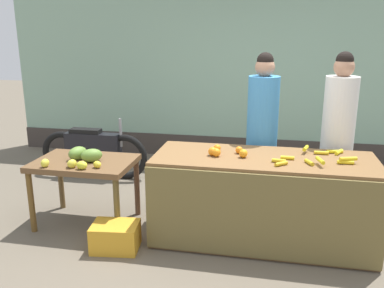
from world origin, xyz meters
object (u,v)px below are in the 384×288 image
(parked_motorcycle, at_px, (93,150))
(produce_sack, at_px, (169,183))
(vendor_woman_blue_shirt, at_px, (262,135))
(produce_crate, at_px, (115,237))
(vendor_woman_white_shirt, at_px, (337,139))

(parked_motorcycle, xyz_separation_m, produce_sack, (1.33, -0.80, -0.11))
(vendor_woman_blue_shirt, distance_m, produce_sack, 1.23)
(parked_motorcycle, relative_size, produce_sack, 2.75)
(parked_motorcycle, distance_m, produce_crate, 2.18)
(vendor_woman_blue_shirt, distance_m, produce_crate, 1.91)
(parked_motorcycle, bearing_deg, vendor_woman_white_shirt, -13.71)
(vendor_woman_white_shirt, height_order, parked_motorcycle, vendor_woman_white_shirt)
(vendor_woman_blue_shirt, relative_size, vendor_woman_white_shirt, 0.99)
(vendor_woman_blue_shirt, bearing_deg, vendor_woman_white_shirt, -2.01)
(produce_sack, bearing_deg, produce_crate, -103.39)
(vendor_woman_blue_shirt, distance_m, vendor_woman_white_shirt, 0.80)
(produce_crate, height_order, produce_sack, produce_sack)
(vendor_woman_blue_shirt, bearing_deg, parked_motorcycle, 162.59)
(vendor_woman_white_shirt, bearing_deg, produce_sack, -179.34)
(vendor_woman_blue_shirt, relative_size, parked_motorcycle, 1.14)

